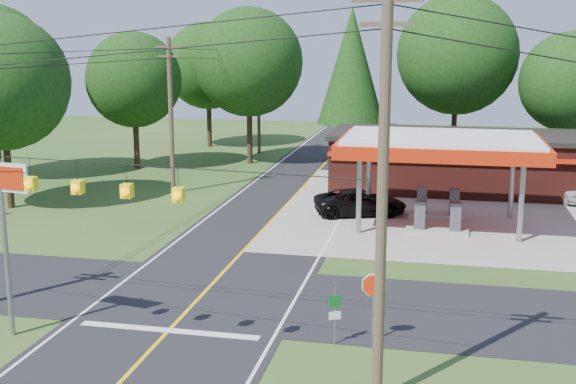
% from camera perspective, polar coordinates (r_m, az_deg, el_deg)
% --- Properties ---
extents(ground, '(120.00, 120.00, 0.00)m').
position_cam_1_polar(ground, '(28.95, -6.82, -8.12)').
color(ground, '#264B1A').
rests_on(ground, ground).
extents(main_highway, '(8.00, 120.00, 0.02)m').
position_cam_1_polar(main_highway, '(28.95, -6.82, -8.11)').
color(main_highway, black).
rests_on(main_highway, ground).
extents(cross_road, '(70.00, 7.00, 0.02)m').
position_cam_1_polar(cross_road, '(28.95, -6.82, -8.10)').
color(cross_road, black).
rests_on(cross_road, ground).
extents(lane_center_yellow, '(0.15, 110.00, 0.00)m').
position_cam_1_polar(lane_center_yellow, '(28.94, -6.82, -8.08)').
color(lane_center_yellow, yellow).
rests_on(lane_center_yellow, main_highway).
extents(gas_canopy, '(10.60, 7.40, 4.88)m').
position_cam_1_polar(gas_canopy, '(39.10, 11.96, 3.47)').
color(gas_canopy, gray).
rests_on(gas_canopy, ground).
extents(convenience_store, '(16.40, 7.55, 3.80)m').
position_cam_1_polar(convenience_store, '(49.34, 13.05, 2.41)').
color(convenience_store, '#531E17').
rests_on(convenience_store, ground).
extents(utility_pole_near_right, '(1.80, 0.30, 11.50)m').
position_cam_1_polar(utility_pole_near_right, '(19.16, 7.47, -0.10)').
color(utility_pole_near_right, '#473828').
rests_on(utility_pole_near_right, ground).
extents(utility_pole_far_left, '(1.80, 0.30, 10.00)m').
position_cam_1_polar(utility_pole_far_left, '(47.08, -9.24, 6.15)').
color(utility_pole_far_left, '#473828').
rests_on(utility_pole_far_left, ground).
extents(utility_pole_north, '(0.30, 0.30, 9.50)m').
position_cam_1_polar(utility_pole_north, '(62.82, -2.33, 7.35)').
color(utility_pole_north, '#473828').
rests_on(utility_pole_north, ground).
extents(overhead_beacons, '(17.04, 2.04, 1.03)m').
position_cam_1_polar(overhead_beacons, '(22.35, -14.57, 2.02)').
color(overhead_beacons, black).
rests_on(overhead_beacons, ground).
extents(treeline_backdrop, '(70.27, 51.59, 13.30)m').
position_cam_1_polar(treeline_backdrop, '(50.40, 2.72, 9.29)').
color(treeline_backdrop, '#332316').
rests_on(treeline_backdrop, ground).
extents(suv_car, '(6.61, 6.61, 1.46)m').
position_cam_1_polar(suv_car, '(41.45, 5.72, -0.82)').
color(suv_car, black).
rests_on(suv_car, ground).
extents(sedan_car, '(5.38, 5.38, 1.52)m').
position_cam_1_polar(sedan_car, '(48.27, 21.34, 0.28)').
color(sedan_car, silver).
rests_on(sedan_car, ground).
extents(big_stop_sign, '(2.25, 0.47, 6.10)m').
position_cam_1_polar(big_stop_sign, '(25.57, -21.65, -1.22)').
color(big_stop_sign, gray).
rests_on(big_stop_sign, ground).
extents(octagonal_stop_sign, '(0.84, 0.09, 2.40)m').
position_cam_1_polar(octagonal_stop_sign, '(24.18, 6.77, -7.78)').
color(octagonal_stop_sign, gray).
rests_on(octagonal_stop_sign, ground).
extents(route_sign_post, '(0.38, 0.19, 1.98)m').
position_cam_1_polar(route_sign_post, '(24.05, 3.74, -9.39)').
color(route_sign_post, gray).
rests_on(route_sign_post, ground).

